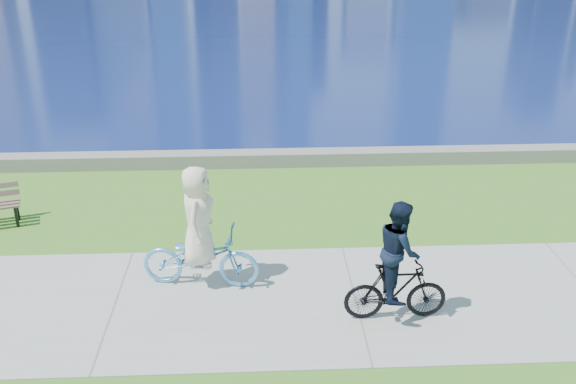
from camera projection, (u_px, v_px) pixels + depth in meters
name	position (u px, v px, depth m)	size (l,w,h in m)	color
ground	(114.00, 306.00, 10.57)	(320.00, 320.00, 0.00)	#35691B
concrete_path	(114.00, 306.00, 10.56)	(80.00, 3.50, 0.02)	gray
seawall	(163.00, 160.00, 16.15)	(90.00, 0.50, 0.35)	slate
cyclist_woman	(199.00, 243.00, 10.84)	(0.98, 2.10, 2.19)	#5DABE2
cyclist_man	(397.00, 271.00, 9.91)	(0.61, 1.64, 2.04)	black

